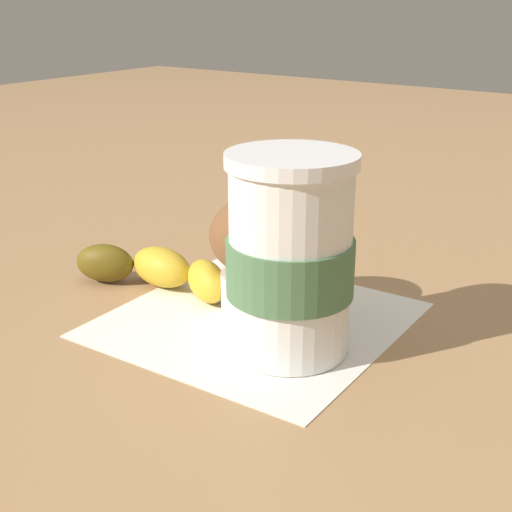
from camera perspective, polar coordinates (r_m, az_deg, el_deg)
ground_plane at (r=0.60m, az=-0.00°, el=-5.14°), size 3.00×3.00×0.00m
paper_napkin at (r=0.60m, az=-0.00°, el=-5.08°), size 0.23×0.23×0.00m
coffee_cup at (r=0.52m, az=2.76°, el=-0.10°), size 0.10×0.10×0.15m
muffin at (r=0.59m, az=0.27°, el=0.51°), size 0.08×0.08×0.10m
banana at (r=0.65m, az=-7.89°, el=-1.10°), size 0.17×0.07×0.04m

